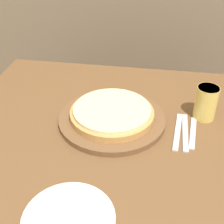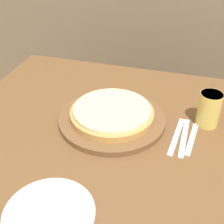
% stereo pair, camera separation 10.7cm
% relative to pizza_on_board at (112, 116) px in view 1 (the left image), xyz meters
% --- Properties ---
extents(dining_table, '(1.17, 1.04, 0.76)m').
position_rel_pizza_on_board_xyz_m(dining_table, '(0.04, -0.09, -0.40)').
color(dining_table, brown).
rests_on(dining_table, ground_plane).
extents(pizza_on_board, '(0.37, 0.37, 0.06)m').
position_rel_pizza_on_board_xyz_m(pizza_on_board, '(0.00, 0.00, 0.00)').
color(pizza_on_board, brown).
rests_on(pizza_on_board, dining_table).
extents(beer_glass, '(0.08, 0.08, 0.12)m').
position_rel_pizza_on_board_xyz_m(beer_glass, '(0.32, 0.08, 0.04)').
color(beer_glass, '#E5C65B').
rests_on(beer_glass, dining_table).
extents(dinner_plate, '(0.23, 0.23, 0.02)m').
position_rel_pizza_on_board_xyz_m(dinner_plate, '(-0.04, -0.42, -0.01)').
color(dinner_plate, silver).
rests_on(dinner_plate, dining_table).
extents(fork, '(0.04, 0.20, 0.00)m').
position_rel_pizza_on_board_xyz_m(fork, '(0.23, -0.02, -0.02)').
color(fork, silver).
rests_on(fork, dining_table).
extents(dinner_knife, '(0.02, 0.20, 0.00)m').
position_rel_pizza_on_board_xyz_m(dinner_knife, '(0.25, -0.02, -0.02)').
color(dinner_knife, silver).
rests_on(dinner_knife, dining_table).
extents(spoon, '(0.03, 0.17, 0.00)m').
position_rel_pizza_on_board_xyz_m(spoon, '(0.28, -0.02, -0.02)').
color(spoon, silver).
rests_on(spoon, dining_table).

